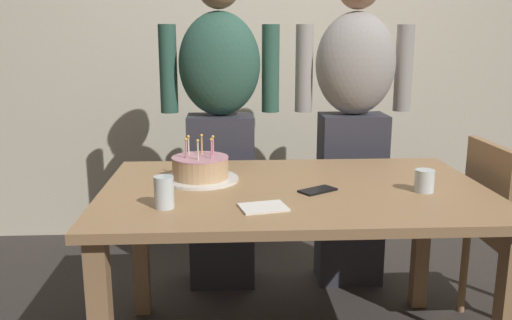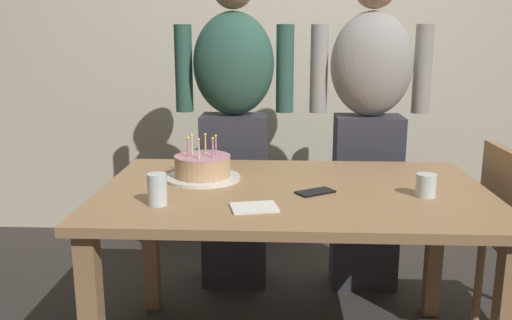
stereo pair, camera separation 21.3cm
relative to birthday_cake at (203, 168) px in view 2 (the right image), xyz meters
The scene contains 9 objects.
back_wall 1.56m from the birthday_cake, 75.36° to the left, with size 5.20×0.10×2.60m, color beige.
dining_table 0.42m from the birthday_cake, 17.98° to the right, with size 1.50×0.96×0.74m.
birthday_cake is the anchor object (origin of this frame).
water_glass_near 0.37m from the birthday_cake, 106.76° to the right, with size 0.07×0.07×0.11m, color silver.
water_glass_far 0.88m from the birthday_cake, 13.67° to the right, with size 0.07×0.07×0.09m, color silver.
cell_phone 0.49m from the birthday_cake, 22.05° to the right, with size 0.14×0.07×0.01m, color black.
napkin_stack 0.45m from the birthday_cake, 58.65° to the right, with size 0.16×0.12×0.01m, color white.
person_man_bearded 0.62m from the birthday_cake, 82.80° to the left, with size 0.61×0.27×1.66m.
person_woman_cardigan 0.99m from the birthday_cake, 38.42° to the left, with size 0.61×0.27×1.66m.
Camera 2 is at (-0.05, -2.03, 1.32)m, focal length 37.97 mm.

